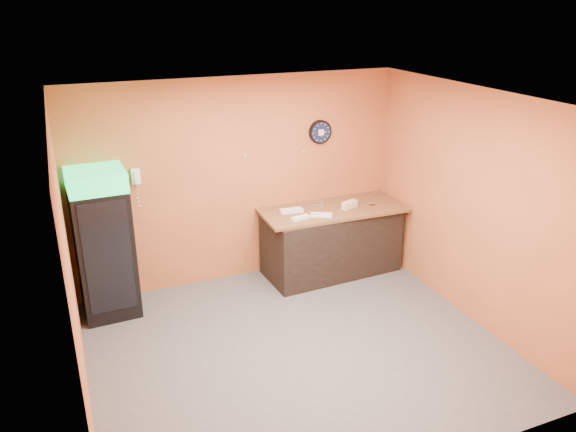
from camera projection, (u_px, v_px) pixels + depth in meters
floor at (297, 348)px, 6.38m from camera, size 4.50×4.50×0.00m
back_wall at (239, 181)px, 7.59m from camera, size 4.50×0.02×2.80m
left_wall at (70, 273)px, 5.07m from camera, size 0.02×4.00×2.80m
right_wall at (471, 206)px, 6.68m from camera, size 0.02×4.00×2.80m
ceiling at (299, 101)px, 5.36m from camera, size 4.50×4.00×0.02m
beverage_cooler at (104, 247)px, 6.77m from camera, size 0.68×0.69×1.87m
prep_counter at (331, 242)px, 8.01m from camera, size 1.92×0.93×0.94m
wall_clock at (320, 132)px, 7.78m from camera, size 0.33×0.06×0.33m
wall_phone at (136, 176)px, 6.97m from camera, size 0.11×0.10×0.20m
butcher_paper at (332, 210)px, 7.83m from camera, size 2.03×0.92×0.04m
sub_roll_stack at (349, 205)px, 7.81m from camera, size 0.26×0.16×0.10m
wrapped_sandwich_left at (301, 218)px, 7.43m from camera, size 0.27×0.15×0.04m
wrapped_sandwich_mid at (321, 215)px, 7.52m from camera, size 0.31×0.23×0.04m
wrapped_sandwich_right at (291, 211)px, 7.67m from camera, size 0.32×0.15×0.04m
kitchen_tool at (322, 203)px, 7.92m from camera, size 0.07×0.07×0.07m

